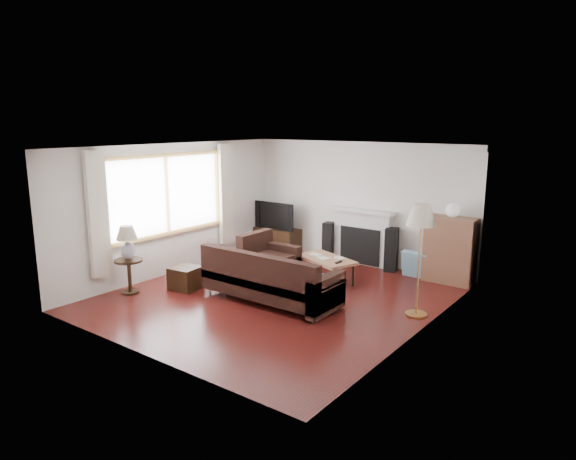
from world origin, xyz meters
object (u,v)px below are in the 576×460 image
Objects in this scene: coffee_table at (326,269)px; floor_lamp at (419,261)px; side_table at (130,276)px; bookshelf at (450,250)px; sectional_sofa at (271,277)px; tv_stand at (277,239)px.

floor_lamp is at bearing 3.32° from coffee_table.
bookshelf is at bearing 42.86° from side_table.
sectional_sofa is 1.48m from coffee_table.
sectional_sofa is at bearing -158.92° from floor_lamp.
sectional_sofa reaches higher than coffee_table.
bookshelf is 3.39m from sectional_sofa.
coffee_table is 0.67× the size of floor_lamp.
bookshelf is (3.96, 0.03, 0.35)m from tv_stand.
side_table is at bearing -155.78° from floor_lamp.
coffee_table is at bearing 162.98° from floor_lamp.
coffee_table is at bearing -30.84° from tv_stand.
tv_stand reaches higher than coffee_table.
coffee_table is at bearing 84.78° from sectional_sofa.
bookshelf is 0.71× the size of floor_lamp.
tv_stand is at bearing 155.57° from floor_lamp.
tv_stand is at bearing -179.62° from bookshelf.
bookshelf reaches higher than tv_stand.
tv_stand is at bearing 126.03° from sectional_sofa.
tv_stand is 3.97m from bookshelf.
tv_stand is 0.92× the size of coffee_table.
floor_lamp is (2.04, -0.62, 0.63)m from coffee_table.
bookshelf is 1.94m from floor_lamp.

